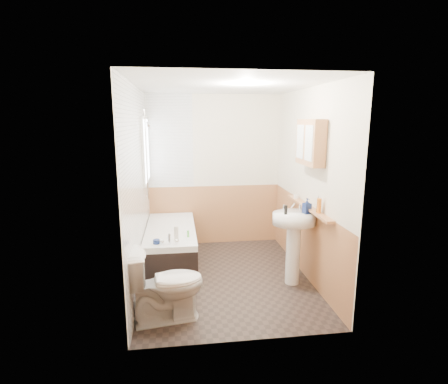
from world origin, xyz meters
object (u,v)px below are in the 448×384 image
at_px(sink, 294,233).
at_px(pine_shelf, 308,207).
at_px(toilet, 166,285).
at_px(medicine_cabinet, 310,142).
at_px(bathtub, 171,245).

height_order(sink, pine_shelf, sink).
height_order(toilet, medicine_cabinet, medicine_cabinet).
height_order(toilet, pine_shelf, pine_shelf).
bearing_deg(medicine_cabinet, sink, -168.58).
bearing_deg(pine_shelf, bathtub, 156.71).
bearing_deg(medicine_cabinet, toilet, -158.93).
bearing_deg(pine_shelf, sink, -162.79).
bearing_deg(bathtub, pine_shelf, -23.29).
xyz_separation_m(toilet, medicine_cabinet, (1.77, 0.68, 1.43)).
bearing_deg(medicine_cabinet, bathtub, 155.63).
bearing_deg(sink, pine_shelf, 10.68).
distance_m(sink, medicine_cabinet, 1.16).
height_order(pine_shelf, medicine_cabinet, medicine_cabinet).
xyz_separation_m(toilet, pine_shelf, (1.80, 0.71, 0.60)).
xyz_separation_m(bathtub, medicine_cabinet, (1.74, -0.79, 1.53)).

